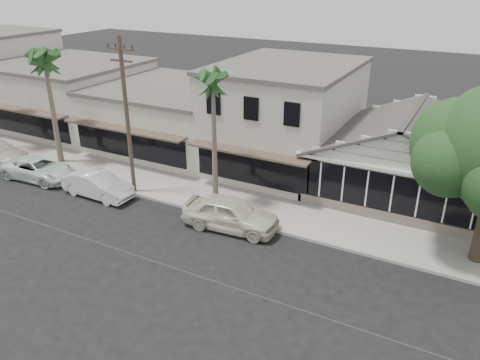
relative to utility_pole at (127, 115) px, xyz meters
The scene contains 12 objects.
ground 11.44m from the utility_pole, 30.02° to the right, with size 140.00×140.00×0.00m, color black.
sidewalk_north 5.06m from the utility_pole, 57.17° to the left, with size 90.00×3.50×0.15m, color #9E9991.
corner_shop 15.93m from the utility_pole, 27.45° to the left, with size 10.40×8.60×5.10m.
row_building_near 10.36m from the utility_pole, 54.14° to the left, with size 8.00×10.00×6.50m, color beige.
row_building_midnear 9.23m from the utility_pole, 109.87° to the left, with size 10.00×10.00×4.20m, color beige.
row_building_midfar 16.01m from the utility_pole, 148.42° to the left, with size 11.00×10.00×5.00m, color beige.
utility_pole is the anchor object (origin of this frame).
car_0 8.10m from the utility_pole, ahead, with size 1.99×4.94×1.68m, color silver.
car_1 4.54m from the utility_pole, 140.05° to the right, with size 1.54×4.41×1.45m, color white.
car_2 7.82m from the utility_pole, 169.98° to the right, with size 2.23×4.85×1.35m, color silver.
palm_east 5.50m from the utility_pole, 10.25° to the left, with size 3.02×3.02×7.92m.
palm_mid 7.88m from the utility_pole, 169.78° to the left, with size 2.91×2.91×8.14m.
Camera 1 is at (8.16, -13.86, 12.01)m, focal length 35.00 mm.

